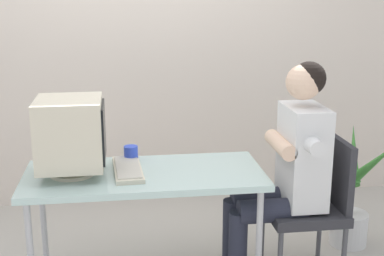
% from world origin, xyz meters
% --- Properties ---
extents(wall_back, '(8.00, 0.10, 3.00)m').
position_xyz_m(wall_back, '(0.30, 1.40, 1.50)').
color(wall_back, beige).
rests_on(wall_back, ground_plane).
extents(desk, '(1.35, 0.61, 0.72)m').
position_xyz_m(desk, '(0.00, 0.00, 0.66)').
color(desk, '#B7B7BC').
rests_on(desk, ground_plane).
extents(crt_monitor, '(0.37, 0.37, 0.43)m').
position_xyz_m(crt_monitor, '(-0.40, 0.02, 0.96)').
color(crt_monitor, beige).
rests_on(crt_monitor, desk).
extents(keyboard, '(0.18, 0.44, 0.03)m').
position_xyz_m(keyboard, '(-0.09, 0.03, 0.74)').
color(keyboard, beige).
rests_on(keyboard, desk).
extents(office_chair, '(0.44, 0.44, 0.87)m').
position_xyz_m(office_chair, '(1.01, -0.01, 0.50)').
color(office_chair, '#4C4C51').
rests_on(office_chair, ground_plane).
extents(person_seated, '(0.69, 0.56, 1.34)m').
position_xyz_m(person_seated, '(0.83, -0.01, 0.73)').
color(person_seated, silver).
rests_on(person_seated, ground_plane).
extents(potted_plant, '(0.71, 0.60, 0.82)m').
position_xyz_m(potted_plant, '(1.42, 0.35, 0.35)').
color(potted_plant, silver).
rests_on(potted_plant, ground_plane).
extents(desk_mug, '(0.08, 0.09, 0.09)m').
position_xyz_m(desk_mug, '(-0.07, 0.21, 0.77)').
color(desk_mug, blue).
rests_on(desk_mug, desk).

